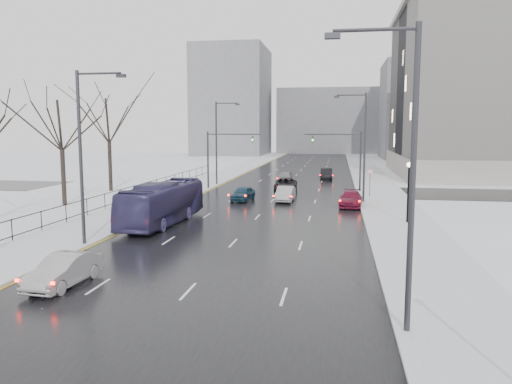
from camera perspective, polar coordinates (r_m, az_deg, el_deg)
The scene contains 27 objects.
road at distance 66.94m, azimuth 4.15°, elevation 1.40°, with size 16.00×150.00×0.04m, color black.
cross_road at distance 55.07m, azimuth 3.00°, elevation 0.16°, with size 130.00×10.00×0.04m, color black.
sidewalk_left at distance 68.68m, azimuth -4.61°, elevation 1.59°, with size 5.00×150.00×0.16m, color silver.
sidewalk_right at distance 66.81m, azimuth 13.15°, elevation 1.27°, with size 5.00×150.00×0.16m, color silver.
park_strip at distance 71.57m, azimuth -12.02°, elevation 1.67°, with size 14.00×150.00×0.12m, color white.
tree_park_d at distance 47.34m, azimuth -21.01°, elevation -1.48°, with size 8.75×8.75×12.50m, color black, non-canonical shape.
tree_park_e at distance 56.27m, azimuth -16.23°, elevation 0.02°, with size 9.45×9.45×13.50m, color black, non-canonical shape.
iron_fence at distance 41.43m, azimuth -18.12°, elevation -1.27°, with size 0.06×70.00×1.30m.
streetlight_r_near at distance 16.50m, azimuth 16.72°, elevation 2.99°, with size 2.95×0.25×10.00m.
streetlight_r_mid at distance 46.39m, azimuth 12.05°, elevation 5.64°, with size 2.95×0.25×10.00m.
streetlight_l_near at distance 29.94m, azimuth -19.05°, elevation 4.65°, with size 2.95×0.25×10.00m.
streetlight_l_far at distance 60.04m, azimuth -4.35°, elevation 6.09°, with size 2.95×0.25×10.00m.
lamppost_r_mid at distance 36.85m, azimuth 17.04°, elevation 0.96°, with size 0.36×0.36×4.28m.
mast_signal_right at distance 54.40m, azimuth 10.74°, elevation 4.28°, with size 6.10×0.33×6.50m.
mast_signal_left at distance 56.01m, azimuth -4.47°, elevation 4.47°, with size 6.10×0.33×6.50m.
no_uturn_sign at distance 50.62m, azimuth 12.91°, elevation 1.97°, with size 0.60×0.06×2.70m.
bldg_far_right at distance 123.37m, azimuth 19.87°, elevation 8.74°, with size 24.00×20.00×22.00m, color slate.
bldg_far_left at distance 134.48m, azimuth -2.71°, elevation 10.27°, with size 18.00×22.00×28.00m, color slate.
bldg_far_center at distance 146.36m, azimuth 8.66°, elevation 7.98°, with size 30.00×18.00×18.00m, color slate.
sedan_left_near at distance 23.18m, azimuth -21.11°, elevation -8.36°, with size 1.44×4.12×1.36m, color #9A989D.
bus at distance 36.14m, azimuth -10.59°, elevation -1.24°, with size 2.49×10.64×2.96m, color navy.
sedan_center_near at distance 47.00m, azimuth -1.50°, elevation -0.18°, with size 1.59×3.96×1.35m, color #1A3B4F.
sedan_right_near at distance 46.63m, azimuth 3.38°, elevation -0.22°, with size 1.49×4.28×1.41m, color #A09FA3.
sedan_right_cross at distance 53.97m, azimuth 3.42°, elevation 0.82°, with size 2.43×5.26×1.46m, color black.
sedan_right_far at distance 44.26m, azimuth 10.77°, elevation -0.78°, with size 1.87×4.60×1.34m, color maroon.
sedan_center_far at distance 62.79m, azimuth 3.35°, elevation 1.72°, with size 1.73×4.29×1.46m, color gray.
sedan_right_distant at distance 67.72m, azimuth 8.04°, elevation 2.06°, with size 1.56×4.47×1.47m, color black.
Camera 1 is at (6.06, -6.32, 6.74)m, focal length 35.00 mm.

